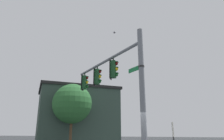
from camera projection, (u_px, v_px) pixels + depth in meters
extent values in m
cylinder|color=slate|center=(142.00, 94.00, 9.33)|extent=(0.26, 0.26, 6.70)
cylinder|color=slate|center=(104.00, 62.00, 13.08)|extent=(5.45, 5.22, 0.17)
cylinder|color=black|center=(113.00, 60.00, 12.12)|extent=(0.08, 0.08, 0.18)
cube|color=#194723|center=(113.00, 69.00, 11.94)|extent=(0.36, 0.30, 1.05)
sphere|color=#590F0F|center=(116.00, 64.00, 12.00)|extent=(0.22, 0.22, 0.22)
cube|color=#194723|center=(117.00, 62.00, 12.03)|extent=(0.24, 0.20, 0.03)
sphere|color=yellow|center=(116.00, 69.00, 11.90)|extent=(0.22, 0.22, 0.22)
cube|color=#194723|center=(117.00, 68.00, 11.93)|extent=(0.24, 0.20, 0.03)
sphere|color=#0F4C19|center=(116.00, 75.00, 11.80)|extent=(0.22, 0.22, 0.22)
cube|color=#194723|center=(117.00, 73.00, 11.83)|extent=(0.24, 0.20, 0.03)
cube|color=black|center=(110.00, 69.00, 11.97)|extent=(0.54, 0.03, 1.22)
cylinder|color=black|center=(97.00, 68.00, 13.81)|extent=(0.08, 0.08, 0.18)
cube|color=#194723|center=(97.00, 77.00, 13.63)|extent=(0.36, 0.30, 1.05)
sphere|color=#590F0F|center=(100.00, 72.00, 13.70)|extent=(0.22, 0.22, 0.22)
cube|color=#194723|center=(100.00, 70.00, 13.72)|extent=(0.24, 0.20, 0.03)
sphere|color=yellow|center=(100.00, 77.00, 13.60)|extent=(0.22, 0.22, 0.22)
cube|color=#194723|center=(100.00, 75.00, 13.62)|extent=(0.24, 0.20, 0.03)
sphere|color=#0F4C19|center=(100.00, 82.00, 13.50)|extent=(0.22, 0.22, 0.22)
cube|color=#194723|center=(100.00, 80.00, 13.52)|extent=(0.24, 0.20, 0.03)
cube|color=black|center=(95.00, 77.00, 13.67)|extent=(0.54, 0.03, 1.22)
cylinder|color=black|center=(85.00, 75.00, 15.50)|extent=(0.08, 0.08, 0.18)
cube|color=#194723|center=(84.00, 82.00, 15.33)|extent=(0.36, 0.30, 1.05)
sphere|color=#590F0F|center=(87.00, 78.00, 15.39)|extent=(0.22, 0.22, 0.22)
cube|color=#194723|center=(87.00, 77.00, 15.42)|extent=(0.24, 0.20, 0.03)
sphere|color=yellow|center=(87.00, 82.00, 15.29)|extent=(0.22, 0.22, 0.22)
cube|color=#194723|center=(87.00, 81.00, 15.32)|extent=(0.24, 0.20, 0.03)
sphere|color=#0F4C19|center=(87.00, 87.00, 15.19)|extent=(0.22, 0.22, 0.22)
cube|color=#194723|center=(87.00, 86.00, 15.22)|extent=(0.24, 0.20, 0.03)
cube|color=black|center=(82.00, 83.00, 15.36)|extent=(0.54, 0.03, 1.22)
cube|color=#147238|center=(134.00, 69.00, 10.19)|extent=(0.65, 0.62, 0.22)
cube|color=white|center=(134.00, 69.00, 10.19)|extent=(0.63, 0.60, 0.04)
cylinder|color=#262626|center=(141.00, 67.00, 9.71)|extent=(0.30, 0.30, 0.08)
ellipsoid|color=gray|center=(114.00, 33.00, 14.35)|extent=(0.11, 0.23, 0.07)
cube|color=gray|center=(114.00, 32.00, 14.33)|extent=(0.26, 0.10, 0.04)
cube|color=gray|center=(114.00, 33.00, 14.37)|extent=(0.26, 0.10, 0.05)
cube|color=#33473D|center=(76.00, 118.00, 22.95)|extent=(10.33, 10.73, 6.00)
cube|color=#193F1E|center=(70.00, 117.00, 26.39)|extent=(4.92, 6.80, 0.30)
cube|color=black|center=(77.00, 91.00, 23.84)|extent=(10.74, 11.16, 0.30)
cylinder|color=#4C3823|center=(71.00, 133.00, 18.02)|extent=(0.25, 0.25, 2.77)
sphere|color=#28602D|center=(72.00, 104.00, 18.78)|extent=(3.71, 3.71, 3.71)
cube|color=silver|center=(173.00, 129.00, 10.57)|extent=(0.60, 0.04, 0.76)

